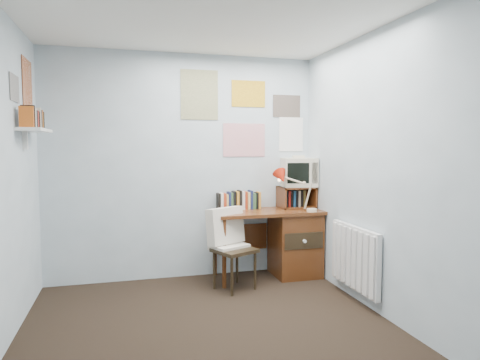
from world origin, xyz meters
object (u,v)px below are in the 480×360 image
object	(u,v)px
desk_chair	(235,250)
desk_lamp	(312,193)
desk	(290,240)
wall_shelf	(35,130)
tv_riser	(296,197)
radiator	(355,258)
crt_tv	(298,171)

from	to	relation	value
desk_chair	desk_lamp	xyz separation A→B (m)	(0.91, 0.10, 0.56)
desk	wall_shelf	xyz separation A→B (m)	(-2.57, -0.38, 1.21)
desk	desk_lamp	distance (m)	0.62
desk_chair	wall_shelf	size ratio (longest dim) A/B	1.32
tv_riser	radiator	distance (m)	1.15
desk	desk_chair	xyz separation A→B (m)	(-0.74, -0.30, 0.00)
radiator	tv_riser	bearing A→B (deg)	99.28
desk_lamp	radiator	bearing A→B (deg)	-64.01
desk	desk_lamp	bearing A→B (deg)	-50.01
desk_chair	crt_tv	bearing A→B (deg)	1.40
desk	crt_tv	world-z (taller)	crt_tv
wall_shelf	crt_tv	bearing A→B (deg)	10.62
desk	desk_lamp	xyz separation A→B (m)	(0.17, -0.21, 0.56)
desk	radiator	distance (m)	0.97
desk_chair	tv_riser	size ratio (longest dim) A/B	2.04
desk_chair	wall_shelf	world-z (taller)	wall_shelf
desk	tv_riser	distance (m)	0.51
desk_lamp	wall_shelf	bearing A→B (deg)	-159.48
crt_tv	radiator	bearing A→B (deg)	-73.82
desk	tv_riser	size ratio (longest dim) A/B	3.00
tv_riser	desk	bearing A→B (deg)	-137.04
desk_lamp	tv_riser	size ratio (longest dim) A/B	1.05
desk_chair	wall_shelf	xyz separation A→B (m)	(-1.84, -0.07, 1.21)
tv_riser	wall_shelf	xyz separation A→B (m)	(-2.69, -0.49, 0.74)
desk_chair	radiator	size ratio (longest dim) A/B	1.02
desk_lamp	tv_riser	xyz separation A→B (m)	(-0.05, 0.32, -0.08)
crt_tv	radiator	xyz separation A→B (m)	(0.14, -1.06, -0.77)
crt_tv	wall_shelf	size ratio (longest dim) A/B	0.62
radiator	wall_shelf	bearing A→B (deg)	169.11
desk	crt_tv	distance (m)	0.81
radiator	wall_shelf	size ratio (longest dim) A/B	1.29
desk	crt_tv	bearing A→B (deg)	41.24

